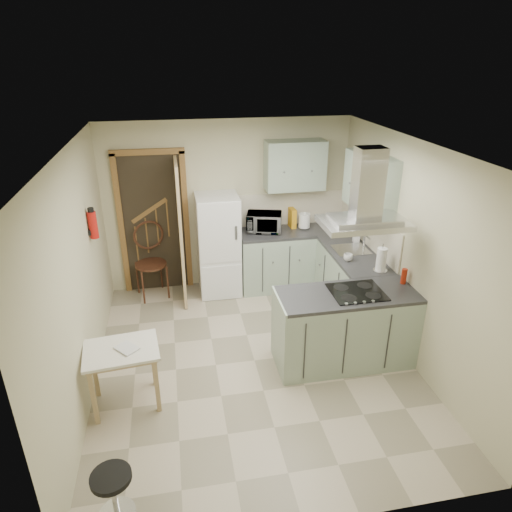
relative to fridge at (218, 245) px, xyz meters
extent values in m
plane|color=#B6A78D|center=(0.20, -1.80, -0.75)|extent=(4.20, 4.20, 0.00)
plane|color=silver|center=(0.20, -1.80, 1.75)|extent=(4.20, 4.20, 0.00)
plane|color=#BFB994|center=(0.20, 0.30, 0.50)|extent=(3.60, 0.00, 3.60)
plane|color=#BFB994|center=(-1.60, -1.80, 0.50)|extent=(0.00, 4.20, 4.20)
plane|color=#BFB994|center=(2.00, -1.80, 0.50)|extent=(0.00, 4.20, 4.20)
cube|color=brown|center=(-0.90, 0.27, 0.30)|extent=(1.10, 0.12, 2.10)
cube|color=white|center=(0.00, 0.00, 0.00)|extent=(0.60, 0.60, 1.50)
cube|color=#9EB2A0|center=(0.86, 0.00, -0.30)|extent=(1.08, 0.60, 0.90)
cube|color=#9EB2A0|center=(1.70, -0.68, -0.30)|extent=(0.60, 1.95, 0.90)
cube|color=beige|center=(1.16, 0.29, 0.40)|extent=(1.68, 0.02, 0.50)
cube|color=#9EB2A0|center=(1.15, 0.12, 1.10)|extent=(0.85, 0.35, 0.70)
cube|color=#9EB2A0|center=(1.82, -0.95, 1.10)|extent=(0.35, 0.90, 0.70)
cube|color=#9EB2A0|center=(1.22, -1.98, -0.30)|extent=(1.55, 0.65, 0.90)
cube|color=black|center=(1.32, -1.98, 0.16)|extent=(0.58, 0.50, 0.01)
cube|color=silver|center=(1.32, -1.98, 0.97)|extent=(0.90, 0.55, 0.10)
cube|color=silver|center=(1.70, -0.85, 0.16)|extent=(0.45, 0.40, 0.01)
cylinder|color=#B2140F|center=(-1.54, -0.90, 0.75)|extent=(0.10, 0.10, 0.32)
cube|color=tan|center=(-1.22, -2.25, -0.41)|extent=(0.77, 0.61, 0.67)
cube|color=#55201C|center=(-0.99, 0.03, -0.24)|extent=(0.56, 0.56, 1.02)
cylinder|color=black|center=(-1.23, -3.52, -0.54)|extent=(0.36, 0.36, 0.42)
imported|color=black|center=(0.69, 0.06, 0.29)|extent=(0.58, 0.46, 0.28)
cylinder|color=white|center=(1.31, 0.05, 0.28)|extent=(0.19, 0.19, 0.25)
cube|color=orange|center=(1.14, 0.15, 0.30)|extent=(0.09, 0.20, 0.29)
imported|color=#B9B9C6|center=(1.87, -0.60, 0.24)|extent=(0.09, 0.09, 0.18)
cylinder|color=white|center=(1.81, -1.51, 0.30)|extent=(0.15, 0.15, 0.30)
imported|color=white|center=(1.53, -1.17, 0.20)|extent=(0.15, 0.15, 0.09)
cylinder|color=#A2230D|center=(1.93, -1.87, 0.24)|extent=(0.08, 0.08, 0.18)
imported|color=#964732|center=(-1.22, -2.31, -0.03)|extent=(0.27, 0.27, 0.10)
camera|label=1|loc=(-0.60, -6.14, 2.60)|focal=32.00mm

